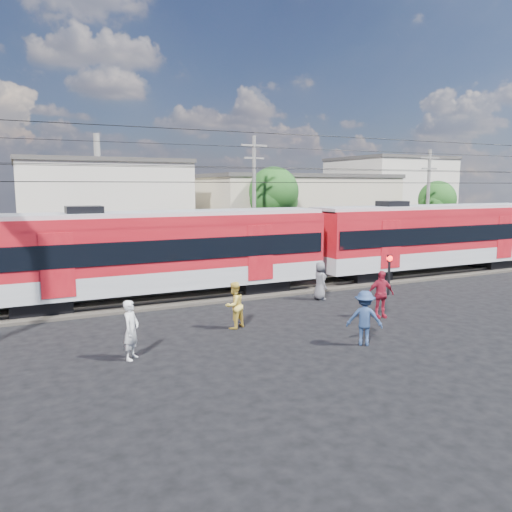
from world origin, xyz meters
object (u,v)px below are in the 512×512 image
object	(u,v)px
crossing_signal	(389,267)
commuter_train	(163,250)
pedestrian_c	(365,318)
pedestrian_a	(131,330)
car_silver	(440,249)

from	to	relation	value
crossing_signal	commuter_train	bearing A→B (deg)	160.76
commuter_train	pedestrian_c	world-z (taller)	commuter_train
pedestrian_a	pedestrian_c	bearing A→B (deg)	-68.29
pedestrian_a	car_silver	world-z (taller)	pedestrian_a
pedestrian_a	crossing_signal	bearing A→B (deg)	-37.44
pedestrian_a	crossing_signal	distance (m)	13.84
commuter_train	crossing_signal	bearing A→B (deg)	-19.24
pedestrian_a	crossing_signal	xyz separation A→B (m)	(13.31, 3.79, 0.46)
car_silver	commuter_train	bearing A→B (deg)	97.54
commuter_train	pedestrian_c	bearing A→B (deg)	-65.14
car_silver	crossing_signal	size ratio (longest dim) A/B	2.20
commuter_train	crossing_signal	world-z (taller)	commuter_train
commuter_train	car_silver	bearing A→B (deg)	11.63
pedestrian_c	crossing_signal	world-z (taller)	crossing_signal
pedestrian_c	crossing_signal	distance (m)	8.28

